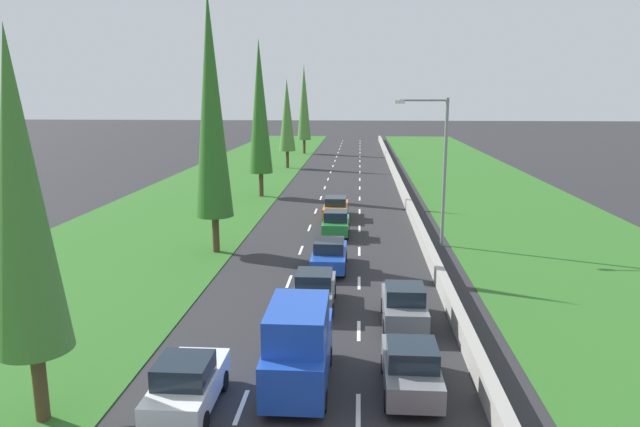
{
  "coord_description": "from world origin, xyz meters",
  "views": [
    {
      "loc": [
        1.69,
        -0.83,
        9.2
      ],
      "look_at": [
        -0.99,
        38.72,
        1.1
      ],
      "focal_mm": 32.86,
      "sensor_mm": 36.0,
      "label": 1
    }
  ],
  "objects_px": {
    "green_hatchback_centre_lane": "(336,223)",
    "poplar_tree_third": "(260,107)",
    "orange_sedan_centre_lane": "(336,208)",
    "street_light_mast": "(439,162)",
    "grey_hatchback_right_lane": "(411,368)",
    "grey_hatchback_right_lane_third": "(404,305)",
    "poplar_tree_nearest": "(20,196)",
    "poplar_tree_second": "(211,107)",
    "blue_van_centre_lane": "(299,346)",
    "poplar_tree_fourth": "(287,116)",
    "white_hatchback_left_lane": "(187,384)",
    "poplar_tree_fifth": "(304,103)",
    "grey_hatchback_centre_lane": "(315,289)",
    "blue_sedan_centre_lane": "(329,254)"
  },
  "relations": [
    {
      "from": "white_hatchback_left_lane",
      "to": "street_light_mast",
      "type": "height_order",
      "value": "street_light_mast"
    },
    {
      "from": "green_hatchback_centre_lane",
      "to": "poplar_tree_fifth",
      "type": "relative_size",
      "value": 0.29
    },
    {
      "from": "orange_sedan_centre_lane",
      "to": "poplar_tree_third",
      "type": "relative_size",
      "value": 0.32
    },
    {
      "from": "grey_hatchback_centre_lane",
      "to": "poplar_tree_third",
      "type": "height_order",
      "value": "poplar_tree_third"
    },
    {
      "from": "grey_hatchback_right_lane",
      "to": "blue_van_centre_lane",
      "type": "bearing_deg",
      "value": 177.36
    },
    {
      "from": "street_light_mast",
      "to": "blue_van_centre_lane",
      "type": "bearing_deg",
      "value": -109.98
    },
    {
      "from": "green_hatchback_centre_lane",
      "to": "poplar_tree_third",
      "type": "xyz_separation_m",
      "value": [
        -7.42,
        14.67,
        7.22
      ]
    },
    {
      "from": "grey_hatchback_right_lane_third",
      "to": "poplar_tree_second",
      "type": "bearing_deg",
      "value": 134.55
    },
    {
      "from": "green_hatchback_centre_lane",
      "to": "street_light_mast",
      "type": "xyz_separation_m",
      "value": [
        6.27,
        -2.22,
        4.4
      ]
    },
    {
      "from": "blue_van_centre_lane",
      "to": "poplar_tree_nearest",
      "type": "height_order",
      "value": "poplar_tree_nearest"
    },
    {
      "from": "grey_hatchback_right_lane_third",
      "to": "orange_sedan_centre_lane",
      "type": "bearing_deg",
      "value": 99.93
    },
    {
      "from": "poplar_tree_nearest",
      "to": "poplar_tree_second",
      "type": "relative_size",
      "value": 0.74
    },
    {
      "from": "grey_hatchback_right_lane",
      "to": "poplar_tree_nearest",
      "type": "height_order",
      "value": "poplar_tree_nearest"
    },
    {
      "from": "poplar_tree_third",
      "to": "street_light_mast",
      "type": "xyz_separation_m",
      "value": [
        13.69,
        -16.89,
        -2.82
      ]
    },
    {
      "from": "grey_hatchback_right_lane",
      "to": "poplar_tree_fourth",
      "type": "relative_size",
      "value": 0.35
    },
    {
      "from": "grey_hatchback_right_lane",
      "to": "green_hatchback_centre_lane",
      "type": "distance_m",
      "value": 20.84
    },
    {
      "from": "grey_hatchback_right_lane",
      "to": "poplar_tree_third",
      "type": "distance_m",
      "value": 37.52
    },
    {
      "from": "poplar_tree_fourth",
      "to": "blue_van_centre_lane",
      "type": "bearing_deg",
      "value": -82.64
    },
    {
      "from": "poplar_tree_second",
      "to": "poplar_tree_fourth",
      "type": "relative_size",
      "value": 1.35
    },
    {
      "from": "poplar_tree_third",
      "to": "white_hatchback_left_lane",
      "type": "bearing_deg",
      "value": -83.87
    },
    {
      "from": "grey_hatchback_right_lane",
      "to": "orange_sedan_centre_lane",
      "type": "xyz_separation_m",
      "value": [
        -3.43,
        26.24,
        -0.02
      ]
    },
    {
      "from": "orange_sedan_centre_lane",
      "to": "poplar_tree_nearest",
      "type": "bearing_deg",
      "value": -104.22
    },
    {
      "from": "orange_sedan_centre_lane",
      "to": "poplar_tree_second",
      "type": "xyz_separation_m",
      "value": [
        -6.66,
        -10.22,
        7.68
      ]
    },
    {
      "from": "grey_hatchback_centre_lane",
      "to": "poplar_tree_second",
      "type": "distance_m",
      "value": 13.36
    },
    {
      "from": "poplar_tree_second",
      "to": "poplar_tree_third",
      "type": "distance_m",
      "value": 19.26
    },
    {
      "from": "grey_hatchback_centre_lane",
      "to": "street_light_mast",
      "type": "xyz_separation_m",
      "value": [
        6.65,
        11.14,
        4.4
      ]
    },
    {
      "from": "blue_sedan_centre_lane",
      "to": "poplar_tree_fourth",
      "type": "height_order",
      "value": "poplar_tree_fourth"
    },
    {
      "from": "orange_sedan_centre_lane",
      "to": "poplar_tree_second",
      "type": "height_order",
      "value": "poplar_tree_second"
    },
    {
      "from": "orange_sedan_centre_lane",
      "to": "poplar_tree_fifth",
      "type": "distance_m",
      "value": 49.4
    },
    {
      "from": "grey_hatchback_right_lane",
      "to": "street_light_mast",
      "type": "distance_m",
      "value": 19.14
    },
    {
      "from": "grey_hatchback_centre_lane",
      "to": "white_hatchback_left_lane",
      "type": "distance_m",
      "value": 9.27
    },
    {
      "from": "grey_hatchback_right_lane_third",
      "to": "poplar_tree_fourth",
      "type": "height_order",
      "value": "poplar_tree_fourth"
    },
    {
      "from": "poplar_tree_fourth",
      "to": "orange_sedan_centre_lane",
      "type": "bearing_deg",
      "value": -76.24
    },
    {
      "from": "poplar_tree_third",
      "to": "poplar_tree_nearest",
      "type": "bearing_deg",
      "value": -90.09
    },
    {
      "from": "blue_van_centre_lane",
      "to": "grey_hatchback_right_lane",
      "type": "bearing_deg",
      "value": -2.64
    },
    {
      "from": "grey_hatchback_centre_lane",
      "to": "grey_hatchback_right_lane",
      "type": "bearing_deg",
      "value": -63.76
    },
    {
      "from": "grey_hatchback_right_lane",
      "to": "grey_hatchback_right_lane_third",
      "type": "height_order",
      "value": "same"
    },
    {
      "from": "orange_sedan_centre_lane",
      "to": "poplar_tree_fourth",
      "type": "height_order",
      "value": "poplar_tree_fourth"
    },
    {
      "from": "grey_hatchback_right_lane_third",
      "to": "poplar_tree_fourth",
      "type": "relative_size",
      "value": 0.35
    },
    {
      "from": "grey_hatchback_right_lane",
      "to": "orange_sedan_centre_lane",
      "type": "distance_m",
      "value": 26.46
    },
    {
      "from": "orange_sedan_centre_lane",
      "to": "street_light_mast",
      "type": "relative_size",
      "value": 0.5
    },
    {
      "from": "grey_hatchback_right_lane",
      "to": "orange_sedan_centre_lane",
      "type": "relative_size",
      "value": 0.87
    },
    {
      "from": "poplar_tree_nearest",
      "to": "poplar_tree_fourth",
      "type": "height_order",
      "value": "poplar_tree_fourth"
    },
    {
      "from": "poplar_tree_fourth",
      "to": "blue_sedan_centre_lane",
      "type": "bearing_deg",
      "value": -80.09
    },
    {
      "from": "blue_van_centre_lane",
      "to": "grey_hatchback_right_lane_third",
      "type": "xyz_separation_m",
      "value": [
        3.72,
        5.41,
        -0.56
      ]
    },
    {
      "from": "orange_sedan_centre_lane",
      "to": "poplar_tree_fourth",
      "type": "bearing_deg",
      "value": 103.76
    },
    {
      "from": "blue_van_centre_lane",
      "to": "grey_hatchback_centre_lane",
      "type": "bearing_deg",
      "value": 90.28
    },
    {
      "from": "white_hatchback_left_lane",
      "to": "poplar_tree_nearest",
      "type": "distance_m",
      "value": 7.02
    },
    {
      "from": "green_hatchback_centre_lane",
      "to": "orange_sedan_centre_lane",
      "type": "xyz_separation_m",
      "value": [
        -0.25,
        5.64,
        -0.02
      ]
    },
    {
      "from": "grey_hatchback_centre_lane",
      "to": "orange_sedan_centre_lane",
      "type": "distance_m",
      "value": 19.01
    }
  ]
}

